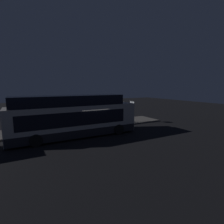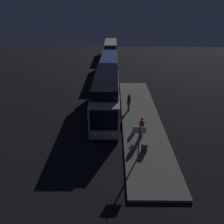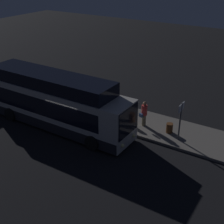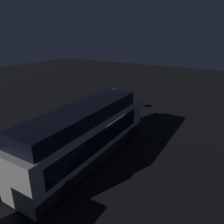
% 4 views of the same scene
% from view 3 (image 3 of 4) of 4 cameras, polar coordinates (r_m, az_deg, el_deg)
% --- Properties ---
extents(ground, '(80.00, 80.00, 0.00)m').
position_cam_3_polar(ground, '(21.13, -6.83, -3.60)').
color(ground, black).
extents(platform, '(20.00, 3.56, 0.17)m').
position_cam_3_polar(platform, '(23.47, -1.68, 0.03)').
color(platform, '#605B56').
rests_on(platform, ground).
extents(bus_lead, '(11.20, 2.73, 3.72)m').
position_cam_3_polar(bus_lead, '(21.37, -10.24, 1.53)').
color(bus_lead, '#B2ADA8').
rests_on(bus_lead, ground).
extents(passenger_boarding, '(0.51, 0.64, 1.77)m').
position_cam_3_polar(passenger_boarding, '(21.07, 5.89, -0.15)').
color(passenger_boarding, '#6B604C').
rests_on(passenger_boarding, platform).
extents(passenger_waiting, '(0.56, 0.42, 1.79)m').
position_cam_3_polar(passenger_waiting, '(22.95, -5.96, 2.24)').
color(passenger_waiting, '#6B604C').
rests_on(passenger_waiting, platform).
extents(suitcase, '(0.37, 0.18, 0.90)m').
position_cam_3_polar(suitcase, '(21.15, 3.81, -1.87)').
color(suitcase, '#598C59').
rests_on(suitcase, platform).
extents(sign_post, '(0.10, 0.85, 2.53)m').
position_cam_3_polar(sign_post, '(19.44, 12.42, -0.78)').
color(sign_post, '#4C4C51').
rests_on(sign_post, platform).
extents(trash_bin, '(0.44, 0.44, 0.65)m').
position_cam_3_polar(trash_bin, '(20.75, 10.46, -2.89)').
color(trash_bin, '#593319').
rests_on(trash_bin, platform).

